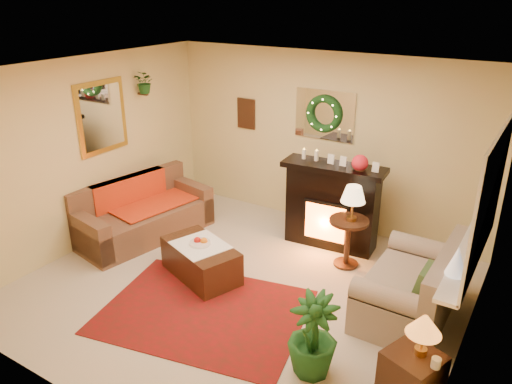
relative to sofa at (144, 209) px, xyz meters
The scene contains 31 objects.
floor 2.05m from the sofa, 11.97° to the right, with size 5.00×5.00×0.00m, color beige.
ceiling 2.95m from the sofa, 11.97° to the right, with size 5.00×5.00×0.00m, color white.
wall_back 2.82m from the sofa, 43.12° to the left, with size 5.00×5.00×0.00m, color #EFD88C.
wall_front 3.42m from the sofa, 53.68° to the right, with size 5.00×5.00×0.00m, color #EFD88C.
wall_left 1.11m from the sofa, 142.46° to the right, with size 4.50×4.50×0.00m, color #EFD88C.
wall_right 4.56m from the sofa, ahead, with size 4.50×4.50×0.00m, color #EFD88C.
area_rug 2.18m from the sofa, 29.05° to the right, with size 2.23×1.67×0.01m, color maroon.
sofa is the anchor object (origin of this frame).
red_throw 0.19m from the sofa, 95.71° to the left, with size 0.75×1.22×0.02m, color #E04231.
fireplace 2.70m from the sofa, 26.50° to the left, with size 1.24×0.39×1.14m, color black.
poinsettia 3.14m from the sofa, 23.04° to the left, with size 0.21×0.21×0.21m, color red.
mantel_candle_a 2.44m from the sofa, 31.41° to the left, with size 0.05×0.05×0.16m, color silver.
mantel_candle_b 2.59m from the sofa, 29.59° to the left, with size 0.06×0.06×0.18m, color #FFF0CF.
mantel_mirror 2.96m from the sofa, 42.80° to the left, with size 0.92×0.02×0.72m, color white.
wreath 2.94m from the sofa, 42.17° to the left, with size 0.55×0.55×0.11m, color #194719.
wall_art 2.22m from the sofa, 71.44° to the left, with size 0.32×0.03×0.48m, color #381E11.
gold_mirror 1.42m from the sofa, 167.49° to the right, with size 0.03×0.84×1.00m, color gold.
hanging_plant 1.71m from the sofa, 120.97° to the left, with size 0.33×0.28×0.36m, color #194719.
loveseat 3.82m from the sofa, ahead, with size 0.87×1.49×0.87m, color tan.
window_frame 4.59m from the sofa, ahead, with size 0.03×1.86×1.36m, color white.
window_glass 4.57m from the sofa, ahead, with size 0.02×1.70×1.22m, color black.
window_sill 4.36m from the sofa, ahead, with size 0.22×1.86×0.04m, color white.
mini_tree 4.36m from the sofa, ahead, with size 0.19×0.19×0.29m, color white.
sill_plant 4.49m from the sofa, 10.69° to the left, with size 0.26×0.21×0.47m, color #1F3F19.
side_table_round 2.94m from the sofa, 15.47° to the left, with size 0.51×0.51×0.66m, color black.
lamp_cream 3.00m from the sofa, 15.25° to the left, with size 0.31×0.31×0.48m, color #FED895.
end_table_square 4.38m from the sofa, 15.28° to the right, with size 0.43×0.43×0.53m, color #3D240D.
lamp_tiffany 4.41m from the sofa, 14.71° to the right, with size 0.30×0.30×0.44m, color orange.
coffee_table 1.47m from the sofa, 17.90° to the right, with size 1.04×0.57×0.44m, color black.
fruit_bowl 1.44m from the sofa, 17.69° to the right, with size 0.26×0.26×0.06m, color white.
floor_palm 3.54m from the sofa, 20.66° to the right, with size 1.41×1.41×2.52m, color #1C3F1F.
Camera 1 is at (2.90, -4.31, 3.41)m, focal length 35.00 mm.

